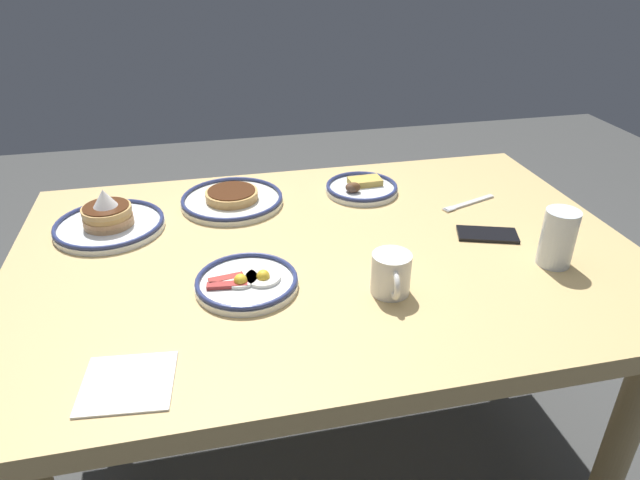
{
  "coord_description": "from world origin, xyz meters",
  "views": [
    {
      "loc": [
        0.26,
        1.12,
        1.4
      ],
      "look_at": [
        0.02,
        0.01,
        0.77
      ],
      "focal_mm": 31.66,
      "sensor_mm": 36.0,
      "label": 1
    }
  ],
  "objects_px": {
    "plate_center_pancakes": "(361,188)",
    "coffee_mug": "(391,274)",
    "paper_napkin": "(128,383)",
    "drinking_glass": "(557,241)",
    "cell_phone": "(487,234)",
    "plate_near_main": "(109,221)",
    "plate_far_side": "(247,282)",
    "plate_far_companion": "(232,199)",
    "fork_near": "(469,203)"
  },
  "relations": [
    {
      "from": "plate_far_companion",
      "to": "plate_far_side",
      "type": "relative_size",
      "value": 1.27
    },
    {
      "from": "plate_near_main",
      "to": "drinking_glass",
      "type": "xyz_separation_m",
      "value": [
        -0.99,
        0.39,
        0.03
      ]
    },
    {
      "from": "drinking_glass",
      "to": "plate_far_companion",
      "type": "bearing_deg",
      "value": -34.68
    },
    {
      "from": "coffee_mug",
      "to": "plate_center_pancakes",
      "type": "bearing_deg",
      "value": -99.31
    },
    {
      "from": "plate_far_side",
      "to": "paper_napkin",
      "type": "height_order",
      "value": "plate_far_side"
    },
    {
      "from": "plate_near_main",
      "to": "drinking_glass",
      "type": "relative_size",
      "value": 2.06
    },
    {
      "from": "drinking_glass",
      "to": "paper_napkin",
      "type": "height_order",
      "value": "drinking_glass"
    },
    {
      "from": "plate_near_main",
      "to": "drinking_glass",
      "type": "distance_m",
      "value": 1.06
    },
    {
      "from": "coffee_mug",
      "to": "plate_near_main",
      "type": "bearing_deg",
      "value": -35.03
    },
    {
      "from": "cell_phone",
      "to": "paper_napkin",
      "type": "bearing_deg",
      "value": 41.33
    },
    {
      "from": "plate_near_main",
      "to": "fork_near",
      "type": "relative_size",
      "value": 1.55
    },
    {
      "from": "paper_napkin",
      "to": "fork_near",
      "type": "xyz_separation_m",
      "value": [
        -0.86,
        -0.52,
        0.0
      ]
    },
    {
      "from": "plate_far_companion",
      "to": "fork_near",
      "type": "distance_m",
      "value": 0.65
    },
    {
      "from": "plate_far_companion",
      "to": "plate_center_pancakes",
      "type": "bearing_deg",
      "value": 179.76
    },
    {
      "from": "paper_napkin",
      "to": "plate_near_main",
      "type": "bearing_deg",
      "value": -81.77
    },
    {
      "from": "plate_center_pancakes",
      "to": "drinking_glass",
      "type": "xyz_separation_m",
      "value": [
        -0.31,
        0.47,
        0.04
      ]
    },
    {
      "from": "plate_near_main",
      "to": "plate_far_side",
      "type": "height_order",
      "value": "plate_near_main"
    },
    {
      "from": "plate_far_side",
      "to": "fork_near",
      "type": "relative_size",
      "value": 1.24
    },
    {
      "from": "paper_napkin",
      "to": "drinking_glass",
      "type": "bearing_deg",
      "value": -168.06
    },
    {
      "from": "cell_phone",
      "to": "paper_napkin",
      "type": "xyz_separation_m",
      "value": [
        0.82,
        0.34,
        -0.0
      ]
    },
    {
      "from": "plate_center_pancakes",
      "to": "paper_napkin",
      "type": "bearing_deg",
      "value": 48.03
    },
    {
      "from": "drinking_glass",
      "to": "cell_phone",
      "type": "height_order",
      "value": "drinking_glass"
    },
    {
      "from": "plate_far_companion",
      "to": "drinking_glass",
      "type": "height_order",
      "value": "drinking_glass"
    },
    {
      "from": "coffee_mug",
      "to": "cell_phone",
      "type": "bearing_deg",
      "value": -149.9
    },
    {
      "from": "plate_near_main",
      "to": "fork_near",
      "type": "xyz_separation_m",
      "value": [
        -0.94,
        0.06,
        -0.02
      ]
    },
    {
      "from": "plate_near_main",
      "to": "coffee_mug",
      "type": "distance_m",
      "value": 0.73
    },
    {
      "from": "plate_center_pancakes",
      "to": "plate_far_side",
      "type": "xyz_separation_m",
      "value": [
        0.37,
        0.41,
        -0.0
      ]
    },
    {
      "from": "cell_phone",
      "to": "plate_far_side",
      "type": "bearing_deg",
      "value": 27.97
    },
    {
      "from": "plate_far_side",
      "to": "paper_napkin",
      "type": "distance_m",
      "value": 0.33
    },
    {
      "from": "drinking_glass",
      "to": "fork_near",
      "type": "distance_m",
      "value": 0.34
    },
    {
      "from": "coffee_mug",
      "to": "plate_far_companion",
      "type": "bearing_deg",
      "value": -60.45
    },
    {
      "from": "drinking_glass",
      "to": "coffee_mug",
      "type": "bearing_deg",
      "value": 4.41
    },
    {
      "from": "plate_near_main",
      "to": "plate_center_pancakes",
      "type": "bearing_deg",
      "value": -173.17
    },
    {
      "from": "plate_far_companion",
      "to": "plate_far_side",
      "type": "xyz_separation_m",
      "value": [
        0.0,
        0.42,
        -0.0
      ]
    },
    {
      "from": "plate_near_main",
      "to": "coffee_mug",
      "type": "bearing_deg",
      "value": 144.97
    },
    {
      "from": "plate_far_side",
      "to": "fork_near",
      "type": "xyz_separation_m",
      "value": [
        -0.64,
        -0.27,
        -0.01
      ]
    },
    {
      "from": "paper_napkin",
      "to": "cell_phone",
      "type": "bearing_deg",
      "value": -157.44
    },
    {
      "from": "coffee_mug",
      "to": "drinking_glass",
      "type": "distance_m",
      "value": 0.4
    },
    {
      "from": "plate_near_main",
      "to": "plate_center_pancakes",
      "type": "xyz_separation_m",
      "value": [
        -0.68,
        -0.08,
        -0.01
      ]
    },
    {
      "from": "plate_center_pancakes",
      "to": "fork_near",
      "type": "height_order",
      "value": "plate_center_pancakes"
    },
    {
      "from": "coffee_mug",
      "to": "fork_near",
      "type": "relative_size",
      "value": 0.65
    },
    {
      "from": "coffee_mug",
      "to": "fork_near",
      "type": "xyz_separation_m",
      "value": [
        -0.35,
        -0.36,
        -0.04
      ]
    },
    {
      "from": "plate_center_pancakes",
      "to": "coffee_mug",
      "type": "distance_m",
      "value": 0.51
    },
    {
      "from": "plate_center_pancakes",
      "to": "plate_far_companion",
      "type": "height_order",
      "value": "plate_center_pancakes"
    },
    {
      "from": "plate_center_pancakes",
      "to": "paper_napkin",
      "type": "xyz_separation_m",
      "value": [
        0.59,
        0.66,
        -0.01
      ]
    },
    {
      "from": "plate_near_main",
      "to": "plate_far_side",
      "type": "xyz_separation_m",
      "value": [
        -0.31,
        0.33,
        -0.01
      ]
    },
    {
      "from": "cell_phone",
      "to": "fork_near",
      "type": "height_order",
      "value": "cell_phone"
    },
    {
      "from": "plate_near_main",
      "to": "paper_napkin",
      "type": "distance_m",
      "value": 0.59
    },
    {
      "from": "coffee_mug",
      "to": "paper_napkin",
      "type": "bearing_deg",
      "value": 17.49
    },
    {
      "from": "coffee_mug",
      "to": "cell_phone",
      "type": "relative_size",
      "value": 0.78
    }
  ]
}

